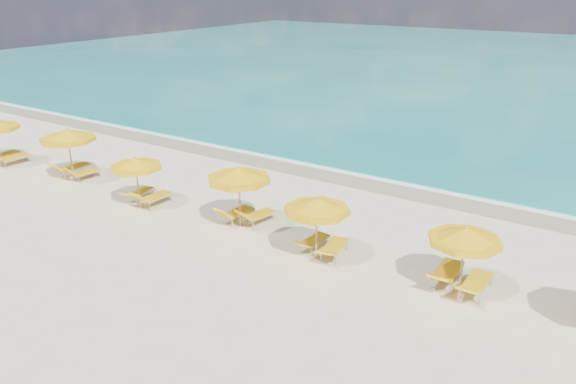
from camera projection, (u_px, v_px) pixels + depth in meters
The scene contains 22 objects.
ground_plane at pixel (266, 235), 20.56m from camera, with size 120.00×120.00×0.00m, color beige.
ocean at pixel (534, 68), 58.03m from camera, with size 120.00×80.00×0.30m, color #14736B.
wet_sand_band at pixel (357, 178), 26.34m from camera, with size 120.00×2.60×0.01m, color tan.
foam_line at pixel (364, 173), 26.96m from camera, with size 120.00×1.20×0.03m, color white.
whitecap_near at pixel (341, 120), 36.90m from camera, with size 14.00×0.36×0.05m, color white.
umbrella_1 at pixel (67, 136), 25.36m from camera, with size 2.56×2.56×2.49m.
umbrella_2 at pixel (136, 164), 22.53m from camera, with size 2.62×2.62×2.13m.
umbrella_3 at pixel (239, 175), 20.53m from camera, with size 3.12×3.12×2.41m.
umbrella_4 at pixel (317, 206), 18.18m from camera, with size 2.81×2.81×2.22m.
umbrella_5 at pixel (465, 236), 16.18m from camera, with size 2.27×2.27×2.16m.
lounger_0_left at pixel (5, 157), 28.73m from camera, with size 0.68×1.74×0.77m.
lounger_0_right at pixel (14, 160), 28.17m from camera, with size 0.78×1.92×0.81m.
lounger_1_left at pixel (73, 170), 26.64m from camera, with size 0.80×1.98×0.89m.
lounger_1_right at pixel (85, 175), 26.13m from camera, with size 0.66×1.63×0.77m.
lounger_2_left at pixel (140, 195), 23.78m from camera, with size 0.84×1.74×0.62m.
lounger_2_right at pixel (155, 200), 23.13m from camera, with size 0.67×1.80×0.85m.
lounger_3_left at pixel (237, 216), 21.62m from camera, with size 0.75×1.78×0.84m.
lounger_3_right at pixel (258, 218), 21.43m from camera, with size 0.87×1.75×0.79m.
lounger_4_left at pixel (314, 244), 19.42m from camera, with size 0.65×1.69×0.63m.
lounger_4_right at pixel (334, 250), 18.92m from camera, with size 0.88×1.90×0.67m.
lounger_5_left at pixel (447, 276), 17.26m from camera, with size 0.72×2.03×0.79m.
lounger_5_right at pixel (476, 287), 16.69m from camera, with size 0.64×1.91×0.70m.
Camera 1 is at (10.90, -15.13, 8.85)m, focal length 35.00 mm.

